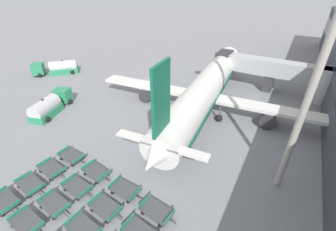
{
  "coord_description": "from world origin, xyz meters",
  "views": [
    {
      "loc": [
        24.18,
        -33.87,
        17.85
      ],
      "look_at": [
        11.25,
        -11.17,
        1.71
      ],
      "focal_mm": 24.0,
      "sensor_mm": 36.0,
      "label": 1
    }
  ],
  "objects_px": {
    "fuel_tanker_secondary": "(49,106)",
    "baggage_dolly_row_mid_b_col_b": "(77,187)",
    "baggage_dolly_row_far_col_d": "(157,211)",
    "apron_light_mast": "(334,28)",
    "baggage_dolly_row_near_col_b": "(27,223)",
    "baggage_dolly_row_far_col_b": "(96,172)",
    "baggage_dolly_row_mid_b_col_c": "(105,207)",
    "baggage_dolly_row_mid_a_col_c": "(83,229)",
    "baggage_dolly_row_far_col_c": "(125,190)",
    "baggage_dolly_row_mid_a_col_b": "(54,204)",
    "baggage_dolly_row_mid_b_col_a": "(52,169)",
    "baggage_dolly_row_near_col_a": "(5,201)",
    "baggage_dolly_row_far_col_a": "(72,156)",
    "fuel_tanker_primary": "(58,68)",
    "baggage_dolly_row_mid_a_col_a": "(30,185)",
    "airplane": "(205,89)"
  },
  "relations": [
    {
      "from": "baggage_dolly_row_near_col_a",
      "to": "baggage_dolly_row_mid_b_col_b",
      "type": "height_order",
      "value": "same"
    },
    {
      "from": "fuel_tanker_secondary",
      "to": "baggage_dolly_row_mid_b_col_b",
      "type": "relative_size",
      "value": 2.28
    },
    {
      "from": "baggage_dolly_row_mid_a_col_c",
      "to": "baggage_dolly_row_mid_b_col_a",
      "type": "distance_m",
      "value": 8.65
    },
    {
      "from": "fuel_tanker_secondary",
      "to": "fuel_tanker_primary",
      "type": "bearing_deg",
      "value": 138.4
    },
    {
      "from": "baggage_dolly_row_mid_b_col_c",
      "to": "baggage_dolly_row_mid_b_col_b",
      "type": "bearing_deg",
      "value": 175.02
    },
    {
      "from": "baggage_dolly_row_mid_a_col_b",
      "to": "apron_light_mast",
      "type": "bearing_deg",
      "value": 37.08
    },
    {
      "from": "baggage_dolly_row_far_col_a",
      "to": "baggage_dolly_row_far_col_c",
      "type": "height_order",
      "value": "same"
    },
    {
      "from": "baggage_dolly_row_far_col_a",
      "to": "baggage_dolly_row_mid_a_col_c",
      "type": "bearing_deg",
      "value": -34.97
    },
    {
      "from": "airplane",
      "to": "baggage_dolly_row_far_col_b",
      "type": "distance_m",
      "value": 19.71
    },
    {
      "from": "baggage_dolly_row_near_col_b",
      "to": "baggage_dolly_row_far_col_c",
      "type": "relative_size",
      "value": 1.01
    },
    {
      "from": "baggage_dolly_row_far_col_c",
      "to": "baggage_dolly_row_mid_b_col_a",
      "type": "bearing_deg",
      "value": -168.58
    },
    {
      "from": "fuel_tanker_primary",
      "to": "baggage_dolly_row_mid_b_col_b",
      "type": "xyz_separation_m",
      "value": [
        28.48,
        -20.04,
        -0.73
      ]
    },
    {
      "from": "baggage_dolly_row_far_col_a",
      "to": "fuel_tanker_primary",
      "type": "bearing_deg",
      "value": 144.74
    },
    {
      "from": "baggage_dolly_row_near_col_a",
      "to": "baggage_dolly_row_mid_b_col_c",
      "type": "xyz_separation_m",
      "value": [
        8.41,
        4.06,
        0.0
      ]
    },
    {
      "from": "baggage_dolly_row_near_col_a",
      "to": "baggage_dolly_row_mid_b_col_a",
      "type": "distance_m",
      "value": 4.74
    },
    {
      "from": "fuel_tanker_secondary",
      "to": "baggage_dolly_row_mid_b_col_a",
      "type": "relative_size",
      "value": 2.27
    },
    {
      "from": "baggage_dolly_row_mid_a_col_b",
      "to": "baggage_dolly_row_mid_b_col_b",
      "type": "xyz_separation_m",
      "value": [
        0.25,
        2.37,
        0.0
      ]
    },
    {
      "from": "baggage_dolly_row_far_col_b",
      "to": "baggage_dolly_row_far_col_a",
      "type": "bearing_deg",
      "value": 174.49
    },
    {
      "from": "baggage_dolly_row_far_col_c",
      "to": "baggage_dolly_row_near_col_a",
      "type": "bearing_deg",
      "value": -143.3
    },
    {
      "from": "fuel_tanker_secondary",
      "to": "baggage_dolly_row_mid_a_col_c",
      "type": "relative_size",
      "value": 2.28
    },
    {
      "from": "baggage_dolly_row_near_col_a",
      "to": "baggage_dolly_row_mid_b_col_b",
      "type": "bearing_deg",
      "value": 44.79
    },
    {
      "from": "baggage_dolly_row_mid_b_col_a",
      "to": "baggage_dolly_row_far_col_d",
      "type": "bearing_deg",
      "value": 5.93
    },
    {
      "from": "baggage_dolly_row_mid_b_col_a",
      "to": "baggage_dolly_row_far_col_c",
      "type": "height_order",
      "value": "same"
    },
    {
      "from": "baggage_dolly_row_mid_a_col_c",
      "to": "baggage_dolly_row_mid_b_col_c",
      "type": "xyz_separation_m",
      "value": [
        0.17,
        2.38,
        0.0
      ]
    },
    {
      "from": "baggage_dolly_row_mid_b_col_b",
      "to": "baggage_dolly_row_mid_b_col_a",
      "type": "bearing_deg",
      "value": 175.59
    },
    {
      "from": "baggage_dolly_row_far_col_b",
      "to": "apron_light_mast",
      "type": "xyz_separation_m",
      "value": [
        16.71,
        8.18,
        14.49
      ]
    },
    {
      "from": "baggage_dolly_row_far_col_b",
      "to": "baggage_dolly_row_far_col_d",
      "type": "distance_m",
      "value": 7.99
    },
    {
      "from": "baggage_dolly_row_far_col_d",
      "to": "apron_light_mast",
      "type": "xyz_separation_m",
      "value": [
        8.75,
        8.94,
        14.49
      ]
    },
    {
      "from": "baggage_dolly_row_far_col_a",
      "to": "baggage_dolly_row_mid_b_col_a",
      "type": "bearing_deg",
      "value": -95.05
    },
    {
      "from": "baggage_dolly_row_near_col_b",
      "to": "baggage_dolly_row_near_col_a",
      "type": "bearing_deg",
      "value": 175.86
    },
    {
      "from": "baggage_dolly_row_mid_b_col_a",
      "to": "baggage_dolly_row_near_col_b",
      "type": "bearing_deg",
      "value": -54.28
    },
    {
      "from": "baggage_dolly_row_near_col_b",
      "to": "baggage_dolly_row_far_col_b",
      "type": "relative_size",
      "value": 0.99
    },
    {
      "from": "baggage_dolly_row_near_col_b",
      "to": "baggage_dolly_row_mid_b_col_c",
      "type": "height_order",
      "value": "same"
    },
    {
      "from": "baggage_dolly_row_near_col_b",
      "to": "baggage_dolly_row_mid_a_col_c",
      "type": "height_order",
      "value": "same"
    },
    {
      "from": "baggage_dolly_row_near_col_b",
      "to": "baggage_dolly_row_mid_a_col_c",
      "type": "relative_size",
      "value": 1.0
    },
    {
      "from": "baggage_dolly_row_mid_b_col_b",
      "to": "baggage_dolly_row_mid_b_col_c",
      "type": "bearing_deg",
      "value": -4.98
    },
    {
      "from": "baggage_dolly_row_mid_b_col_a",
      "to": "baggage_dolly_row_far_col_c",
      "type": "relative_size",
      "value": 1.01
    },
    {
      "from": "airplane",
      "to": "baggage_dolly_row_mid_a_col_c",
      "type": "height_order",
      "value": "airplane"
    },
    {
      "from": "baggage_dolly_row_mid_a_col_c",
      "to": "baggage_dolly_row_far_col_c",
      "type": "distance_m",
      "value": 4.8
    },
    {
      "from": "baggage_dolly_row_far_col_b",
      "to": "baggage_dolly_row_mid_a_col_a",
      "type": "bearing_deg",
      "value": -134.68
    },
    {
      "from": "baggage_dolly_row_far_col_b",
      "to": "fuel_tanker_secondary",
      "type": "bearing_deg",
      "value": 158.89
    },
    {
      "from": "fuel_tanker_primary",
      "to": "baggage_dolly_row_far_col_b",
      "type": "height_order",
      "value": "fuel_tanker_primary"
    },
    {
      "from": "baggage_dolly_row_mid_a_col_a",
      "to": "baggage_dolly_row_far_col_d",
      "type": "relative_size",
      "value": 1.0
    },
    {
      "from": "baggage_dolly_row_near_col_a",
      "to": "baggage_dolly_row_mid_b_col_b",
      "type": "xyz_separation_m",
      "value": [
        4.44,
        4.41,
        0.0
      ]
    },
    {
      "from": "fuel_tanker_secondary",
      "to": "baggage_dolly_row_mid_b_col_b",
      "type": "bearing_deg",
      "value": -28.59
    },
    {
      "from": "baggage_dolly_row_near_col_a",
      "to": "apron_light_mast",
      "type": "bearing_deg",
      "value": 35.1
    },
    {
      "from": "baggage_dolly_row_near_col_a",
      "to": "apron_light_mast",
      "type": "height_order",
      "value": "apron_light_mast"
    },
    {
      "from": "fuel_tanker_primary",
      "to": "baggage_dolly_row_mid_b_col_c",
      "type": "bearing_deg",
      "value": -32.14
    },
    {
      "from": "baggage_dolly_row_mid_a_col_a",
      "to": "baggage_dolly_row_mid_a_col_c",
      "type": "height_order",
      "value": "same"
    },
    {
      "from": "baggage_dolly_row_mid_b_col_c",
      "to": "baggage_dolly_row_mid_a_col_b",
      "type": "bearing_deg",
      "value": -154.38
    }
  ]
}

